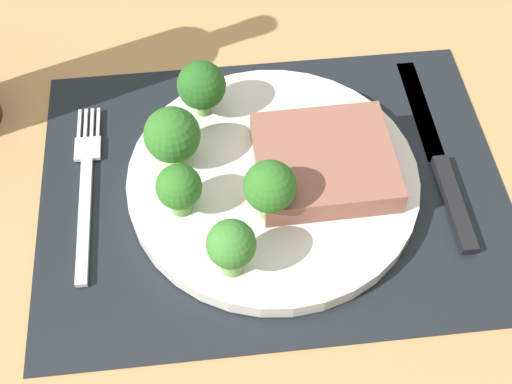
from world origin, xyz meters
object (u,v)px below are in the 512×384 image
(steak, at_px, (324,161))
(knife, at_px, (440,163))
(fork, at_px, (86,187))
(plate, at_px, (273,180))

(steak, distance_m, knife, 0.11)
(steak, xyz_separation_m, fork, (-0.21, 0.01, -0.03))
(plate, xyz_separation_m, steak, (0.05, 0.00, 0.02))
(plate, bearing_deg, knife, 1.95)
(plate, bearing_deg, steak, 1.19)
(fork, distance_m, knife, 0.32)
(plate, relative_size, fork, 1.35)
(plate, relative_size, steak, 2.19)
(plate, relative_size, knife, 1.13)
(steak, distance_m, fork, 0.21)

